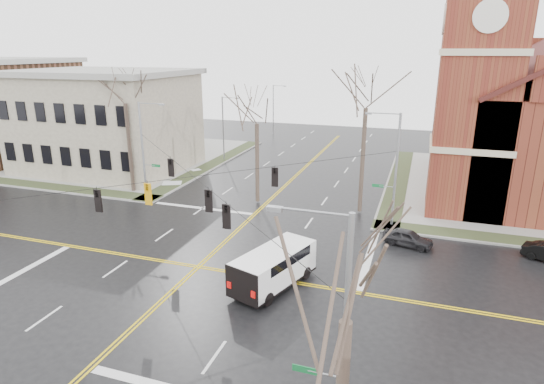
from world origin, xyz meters
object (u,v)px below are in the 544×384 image
(streetlight_north_a, at_px, (224,126))
(tree_se, at_px, (347,306))
(signal_pole_se, at_px, (340,334))
(signal_pole_nw, at_px, (144,148))
(tree_ne, at_px, (366,101))
(parked_car_a, at_px, (408,238))
(tree_nw_near, at_px, (257,118))
(tree_nw_far, at_px, (125,97))
(streetlight_north_b, at_px, (274,107))
(cargo_van, at_px, (276,264))
(signal_pole_ne, at_px, (394,167))

(streetlight_north_a, height_order, tree_se, tree_se)
(signal_pole_se, bearing_deg, signal_pole_nw, 134.55)
(tree_ne, bearing_deg, signal_pole_nw, -173.16)
(signal_pole_nw, relative_size, streetlight_north_a, 1.12)
(parked_car_a, relative_size, tree_nw_near, 0.33)
(parked_car_a, bearing_deg, tree_nw_far, 94.09)
(tree_ne, bearing_deg, signal_pole_se, -83.83)
(signal_pole_se, relative_size, streetlight_north_b, 1.12)
(signal_pole_se, bearing_deg, tree_ne, 96.17)
(signal_pole_nw, xyz_separation_m, tree_nw_far, (-2.50, 1.21, 4.41))
(signal_pole_se, xyz_separation_m, tree_se, (0.50, -2.32, 2.49))
(signal_pole_se, height_order, tree_nw_near, tree_nw_near)
(tree_nw_far, height_order, tree_nw_near, tree_nw_far)
(tree_ne, height_order, tree_se, tree_ne)
(streetlight_north_a, height_order, parked_car_a, streetlight_north_a)
(streetlight_north_a, height_order, cargo_van, streetlight_north_a)
(parked_car_a, distance_m, tree_ne, 11.69)
(signal_pole_ne, height_order, streetlight_north_a, signal_pole_ne)
(signal_pole_nw, distance_m, tree_se, 34.39)
(tree_ne, bearing_deg, streetlight_north_b, 119.41)
(cargo_van, relative_size, parked_car_a, 1.79)
(signal_pole_se, xyz_separation_m, tree_nw_near, (-12.18, 25.08, 2.91))
(signal_pole_nw, xyz_separation_m, tree_se, (23.14, -25.32, 2.49))
(streetlight_north_a, height_order, tree_nw_far, tree_nw_far)
(signal_pole_se, relative_size, tree_ne, 0.67)
(parked_car_a, distance_m, tree_se, 22.84)
(signal_pole_ne, height_order, tree_ne, tree_ne)
(tree_nw_near, bearing_deg, signal_pole_se, -64.10)
(streetlight_north_b, relative_size, cargo_van, 1.25)
(signal_pole_ne, bearing_deg, parked_car_a, -66.04)
(signal_pole_ne, bearing_deg, streetlight_north_a, 143.10)
(signal_pole_nw, distance_m, tree_nw_far, 5.22)
(cargo_van, bearing_deg, signal_pole_nw, 162.89)
(cargo_van, height_order, tree_nw_far, tree_nw_far)
(cargo_van, distance_m, tree_se, 15.86)
(signal_pole_ne, height_order, signal_pole_nw, same)
(parked_car_a, xyz_separation_m, tree_nw_near, (-13.76, 5.64, 7.25))
(signal_pole_ne, bearing_deg, signal_pole_nw, 180.00)
(cargo_van, distance_m, tree_nw_near, 16.86)
(signal_pole_ne, bearing_deg, tree_nw_far, 177.25)
(signal_pole_ne, distance_m, parked_car_a, 5.83)
(cargo_van, relative_size, tree_ne, 0.48)
(signal_pole_ne, bearing_deg, cargo_van, -115.37)
(signal_pole_nw, relative_size, tree_ne, 0.67)
(parked_car_a, bearing_deg, streetlight_north_a, 63.79)
(cargo_van, height_order, parked_car_a, cargo_van)
(signal_pole_se, height_order, streetlight_north_b, signal_pole_se)
(tree_ne, bearing_deg, tree_nw_near, -178.14)
(signal_pole_nw, distance_m, tree_ne, 20.60)
(streetlight_north_b, height_order, tree_se, tree_se)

